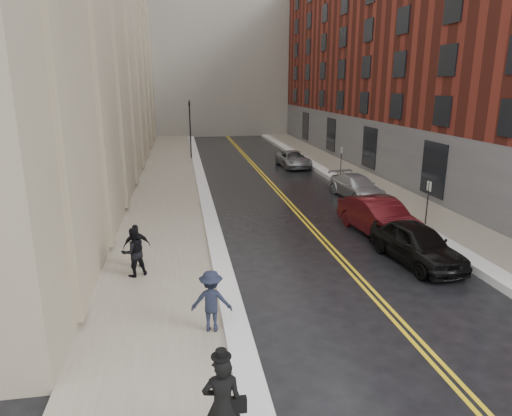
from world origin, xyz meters
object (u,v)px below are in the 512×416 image
object	(u,v)px
car_silver_near	(357,187)
pedestrian_c	(137,246)
pedestrian_main	(222,405)
car_silver_far	(293,159)
car_black	(417,244)
car_maroon	(379,217)
pedestrian_a	(134,252)
pedestrian_b	(211,301)

from	to	relation	value
car_silver_near	pedestrian_c	size ratio (longest dim) A/B	2.85
car_silver_near	pedestrian_main	xyz separation A→B (m)	(-9.77, -18.41, 0.46)
car_silver_far	pedestrian_c	world-z (taller)	pedestrian_c
car_black	pedestrian_main	xyz separation A→B (m)	(-8.17, -8.23, 0.36)
pedestrian_c	car_silver_far	bearing A→B (deg)	-127.12
car_maroon	pedestrian_a	world-z (taller)	pedestrian_a
car_black	pedestrian_a	bearing A→B (deg)	172.21
car_black	car_silver_far	xyz separation A→B (m)	(0.36, 20.90, -0.12)
pedestrian_a	car_black	bearing A→B (deg)	154.66
pedestrian_a	pedestrian_c	distance (m)	0.79
car_silver_far	pedestrian_b	bearing A→B (deg)	-110.51
car_silver_far	car_silver_near	bearing A→B (deg)	-85.16
car_maroon	pedestrian_c	world-z (taller)	pedestrian_c
car_black	car_silver_far	size ratio (longest dim) A/B	0.96
car_black	pedestrian_b	bearing A→B (deg)	-160.99
car_silver_far	pedestrian_a	world-z (taller)	pedestrian_a
car_silver_near	pedestrian_c	xyz separation A→B (m)	(-12.02, -9.25, 0.29)
car_maroon	car_silver_far	distance (m)	17.50
car_black	pedestrian_c	world-z (taller)	pedestrian_c
car_maroon	car_silver_near	bearing A→B (deg)	69.18
pedestrian_main	pedestrian_a	bearing A→B (deg)	-73.15
car_maroon	car_silver_far	world-z (taller)	car_maroon
car_black	pedestrian_a	size ratio (longest dim) A/B	2.58
car_silver_far	car_maroon	bearing A→B (deg)	-92.94
car_silver_near	car_silver_far	world-z (taller)	car_silver_near
car_silver_near	pedestrian_c	world-z (taller)	pedestrian_c
pedestrian_c	car_black	bearing A→B (deg)	166.15
car_silver_near	pedestrian_a	distance (m)	15.70
pedestrian_a	pedestrian_b	size ratio (longest dim) A/B	1.02
pedestrian_main	pedestrian_a	size ratio (longest dim) A/B	1.12
car_silver_near	pedestrian_a	size ratio (longest dim) A/B	2.64
pedestrian_a	car_maroon	bearing A→B (deg)	172.75
pedestrian_c	pedestrian_main	bearing A→B (deg)	95.11
car_black	car_maroon	distance (m)	3.40
car_silver_near	pedestrian_a	bearing A→B (deg)	-148.12
car_maroon	pedestrian_b	size ratio (longest dim) A/B	2.92
pedestrian_b	car_silver_far	bearing A→B (deg)	-99.52
pedestrian_main	pedestrian_b	bearing A→B (deg)	-89.84
car_black	car_silver_near	world-z (taller)	car_black
car_silver_near	pedestrian_b	distance (m)	17.11
car_maroon	car_silver_far	xyz separation A→B (m)	(0.36, 17.49, -0.18)
car_black	pedestrian_a	distance (m)	10.47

